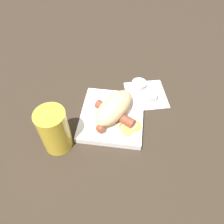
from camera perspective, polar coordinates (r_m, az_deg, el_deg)
The scene contains 9 objects.
ground_plane at distance 0.68m, azimuth -0.00°, elevation -1.69°, with size 3.00×3.00×0.00m, color #33281E.
food_tray at distance 0.67m, azimuth -0.00°, elevation -1.13°, with size 0.20×0.19×0.02m.
bread_roll at distance 0.63m, azimuth 0.52°, elevation 0.91°, with size 0.17×0.14×0.06m.
sausage at distance 0.64m, azimuth 0.70°, elevation -0.40°, with size 0.14×0.13×0.03m.
pickled_veggies at distance 0.63m, azimuth 4.67°, elevation -4.01°, with size 0.07×0.07×0.01m.
napkin at distance 0.75m, azimuth 8.83°, elevation 4.50°, with size 0.16×0.16×0.00m.
condiment_cup_near at distance 0.73m, azimuth 9.80°, elevation 4.05°, with size 0.05×0.05×0.03m.
condiment_cup_far at distance 0.76m, azimuth 7.02°, elevation 6.76°, with size 0.05×0.05×0.03m.
drink_glass at distance 0.59m, azimuth -14.80°, elevation -4.62°, with size 0.08×0.08×0.13m.
Camera 1 is at (-0.41, -0.05, 0.54)m, focal length 35.00 mm.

